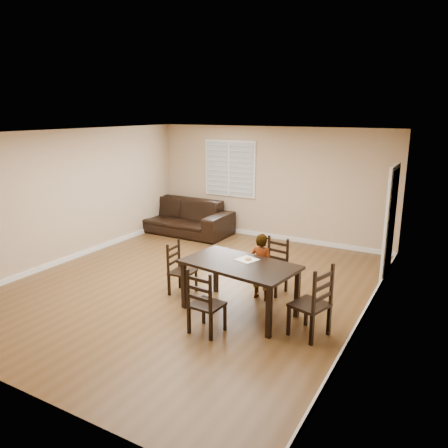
{
  "coord_description": "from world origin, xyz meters",
  "views": [
    {
      "loc": [
        4.1,
        -6.11,
        3.06
      ],
      "look_at": [
        0.25,
        0.76,
        1.0
      ],
      "focal_mm": 35.0,
      "sensor_mm": 36.0,
      "label": 1
    }
  ],
  "objects": [
    {
      "name": "child",
      "position": [
        1.33,
        0.08,
        0.57
      ],
      "size": [
        0.44,
        0.31,
        1.13
      ],
      "primitive_type": "imported",
      "rotation": [
        0.0,
        0.0,
        3.04
      ],
      "color": "gray",
      "rests_on": "ground"
    },
    {
      "name": "chair_near",
      "position": [
        1.4,
        0.54,
        0.43
      ],
      "size": [
        0.48,
        0.46,
        0.95
      ],
      "rotation": [
        0.0,
        0.0,
        -0.14
      ],
      "color": "black",
      "rests_on": "ground"
    },
    {
      "name": "sofa",
      "position": [
        -2.33,
        2.83,
        0.42
      ],
      "size": [
        2.92,
        1.17,
        0.85
      ],
      "primitive_type": "imported",
      "rotation": [
        0.0,
        0.0,
        -0.01
      ],
      "color": "black",
      "rests_on": "ground"
    },
    {
      "name": "dining_table",
      "position": [
        1.25,
        -0.54,
        0.72
      ],
      "size": [
        1.84,
        1.2,
        0.81
      ],
      "rotation": [
        0.0,
        0.0,
        -0.14
      ],
      "color": "black",
      "rests_on": "ground"
    },
    {
      "name": "ground",
      "position": [
        0.0,
        0.0,
        0.0
      ],
      "size": [
        7.0,
        7.0,
        0.0
      ],
      "primitive_type": "plane",
      "color": "brown",
      "rests_on": "ground"
    },
    {
      "name": "donut",
      "position": [
        1.29,
        -0.35,
        0.83
      ],
      "size": [
        0.1,
        0.1,
        0.04
      ],
      "color": "#C49146",
      "rests_on": "napkin"
    },
    {
      "name": "room",
      "position": [
        0.04,
        0.18,
        1.81
      ],
      "size": [
        6.04,
        7.04,
        2.72
      ],
      "color": "tan",
      "rests_on": "ground"
    },
    {
      "name": "chair_far",
      "position": [
        1.13,
        -1.43,
        0.44
      ],
      "size": [
        0.46,
        0.43,
        0.97
      ],
      "rotation": [
        0.0,
        0.0,
        3.07
      ],
      "color": "black",
      "rests_on": "ground"
    },
    {
      "name": "napkin",
      "position": [
        1.27,
        -0.34,
        0.81
      ],
      "size": [
        0.36,
        0.36,
        0.0
      ],
      "primitive_type": "cube",
      "rotation": [
        0.0,
        0.0,
        -0.28
      ],
      "color": "beige",
      "rests_on": "dining_table"
    },
    {
      "name": "chair_left",
      "position": [
        -0.04,
        -0.38,
        0.41
      ],
      "size": [
        0.4,
        0.43,
        0.91
      ],
      "rotation": [
        0.0,
        0.0,
        1.63
      ],
      "color": "black",
      "rests_on": "ground"
    },
    {
      "name": "chair_right",
      "position": [
        2.54,
        -0.74,
        0.48
      ],
      "size": [
        0.56,
        0.58,
        1.06
      ],
      "rotation": [
        0.0,
        0.0,
        -1.86
      ],
      "color": "black",
      "rests_on": "ground"
    }
  ]
}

